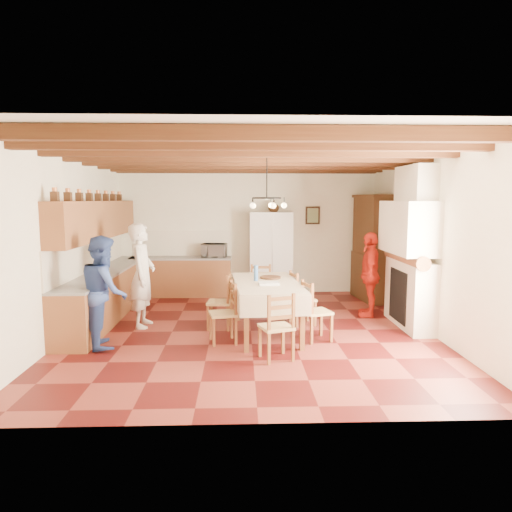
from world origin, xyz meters
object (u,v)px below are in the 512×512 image
Objects in this scene: chair_right_near at (317,311)px; person_woman_blue at (104,291)px; chair_left_far at (219,301)px; dining_table at (267,287)px; chair_end_far at (261,290)px; person_woman_red at (370,274)px; microwave at (214,250)px; person_man at (142,275)px; chair_left_near at (223,312)px; refrigerator at (271,254)px; hutch at (372,248)px; chair_end_near at (276,326)px; chair_right_far at (303,298)px.

person_woman_blue is at bearing 76.39° from chair_right_near.
person_woman_blue reaches higher than chair_left_far.
person_woman_blue is at bearing -168.00° from dining_table.
chair_end_far is 0.59× the size of person_woman_red.
microwave reaches higher than dining_table.
person_man is 4.23m from person_woman_red.
chair_left_near is at bearing -77.26° from microwave.
hutch reaches higher than refrigerator.
dining_table is 1.27m from chair_end_near.
chair_end_near is at bearing -128.81° from hutch.
chair_end_near is 2.85m from person_man.
person_woman_blue is at bearing -33.81° from chair_end_near.
microwave is (1.11, 2.59, 0.14)m from person_man.
person_man reaches higher than chair_right_far.
hutch is at bearing -141.45° from chair_end_near.
person_woman_blue is at bearing 163.32° from person_man.
chair_right_near is at bearing -25.85° from dining_table.
chair_end_near is 2.53m from chair_end_far.
hutch reaches higher than chair_end_near.
person_man is (-2.92, 0.90, 0.43)m from chair_right_near.
refrigerator is 2.29m from hutch.
refrigerator is at bearing -56.25° from person_woman_blue.
refrigerator reaches higher than chair_right_near.
chair_left_far is at bearing -80.01° from chair_end_near.
person_man is at bearing -37.38° from person_woman_blue.
chair_end_near is at bearing -89.78° from refrigerator.
chair_end_far is at bearing -79.46° from person_woman_red.
person_man is at bearing -105.74° from microwave.
chair_end_far is (-0.71, 0.75, 0.00)m from chair_right_far.
chair_end_near is at bearing 148.30° from chair_right_far.
chair_right_far is (1.38, 1.01, 0.00)m from chair_left_near.
hutch is 1.38× the size of person_woman_blue.
chair_end_far is (-0.03, 1.30, -0.31)m from dining_table.
refrigerator is at bearing -8.48° from chair_right_near.
person_woman_blue is (-2.79, -3.67, -0.12)m from refrigerator.
person_man is (-4.64, -2.01, -0.26)m from hutch.
hutch is 4.53m from chair_end_near.
chair_left_far is 1.95m from person_woman_blue.
chair_left_near is 1.00× the size of chair_right_near.
chair_end_far is at bearing -159.89° from hutch.
refrigerator is at bearing -4.20° from chair_right_far.
chair_end_near is at bearing 34.22° from chair_left_far.
refrigerator reaches higher than person_woman_blue.
person_woman_blue is 1.05× the size of person_woman_red.
chair_right_far is at bearing -78.30° from refrigerator.
dining_table is 1.29× the size of person_woman_red.
person_man is 2.82m from microwave.
chair_end_near and chair_end_far have the same top height.
chair_right_far is 1.03m from chair_end_far.
chair_left_near is 0.59× the size of person_woman_red.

